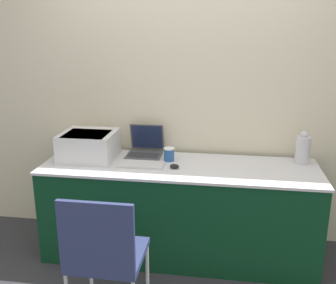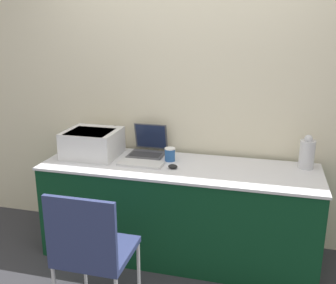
# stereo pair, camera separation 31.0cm
# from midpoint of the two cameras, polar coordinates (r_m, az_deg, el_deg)

# --- Properties ---
(ground_plane) EXTENTS (14.00, 14.00, 0.00)m
(ground_plane) POSITION_cam_midpoint_polar(r_m,az_deg,el_deg) (3.19, 3.02, -18.81)
(ground_plane) COLOR #333338
(wall_back) EXTENTS (8.00, 0.05, 2.60)m
(wall_back) POSITION_cam_midpoint_polar(r_m,az_deg,el_deg) (3.36, 5.89, 7.15)
(wall_back) COLOR beige
(wall_back) RESTS_ON ground_plane
(table) EXTENTS (2.19, 0.67, 0.78)m
(table) POSITION_cam_midpoint_polar(r_m,az_deg,el_deg) (3.26, 4.30, -9.96)
(table) COLOR #0C381E
(table) RESTS_ON ground_plane
(printer) EXTENTS (0.44, 0.40, 0.22)m
(printer) POSITION_cam_midpoint_polar(r_m,az_deg,el_deg) (3.34, -8.34, -0.06)
(printer) COLOR silver
(printer) RESTS_ON table
(laptop_left) EXTENTS (0.29, 0.30, 0.25)m
(laptop_left) POSITION_cam_midpoint_polar(r_m,az_deg,el_deg) (3.36, -0.31, -0.93)
(laptop_left) COLOR #4C4C51
(laptop_left) RESTS_ON table
(external_keyboard) EXTENTS (0.36, 0.16, 0.02)m
(external_keyboard) POSITION_cam_midpoint_polar(r_m,az_deg,el_deg) (3.12, -1.16, -3.19)
(external_keyboard) COLOR silver
(external_keyboard) RESTS_ON table
(coffee_cup) EXTENTS (0.09, 0.09, 0.11)m
(coffee_cup) POSITION_cam_midpoint_polar(r_m,az_deg,el_deg) (3.20, 3.05, -1.85)
(coffee_cup) COLOR #285699
(coffee_cup) RESTS_ON table
(mouse) EXTENTS (0.07, 0.05, 0.04)m
(mouse) POSITION_cam_midpoint_polar(r_m,az_deg,el_deg) (3.04, 3.63, -3.62)
(mouse) COLOR black
(mouse) RESTS_ON table
(metal_pitcher) EXTENTS (0.12, 0.12, 0.27)m
(metal_pitcher) POSITION_cam_midpoint_polar(r_m,az_deg,el_deg) (3.26, 22.14, -1.55)
(metal_pitcher) COLOR silver
(metal_pitcher) RESTS_ON table
(chair) EXTENTS (0.45, 0.44, 0.90)m
(chair) POSITION_cam_midpoint_polar(r_m,az_deg,el_deg) (2.55, -7.59, -14.92)
(chair) COLOR navy
(chair) RESTS_ON ground_plane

